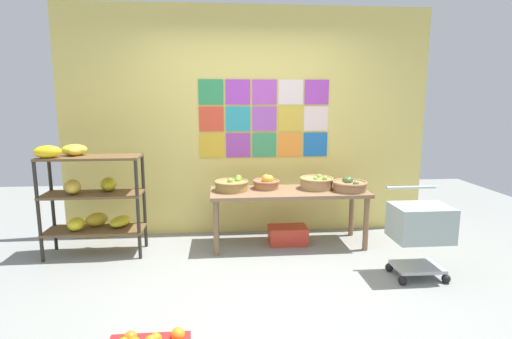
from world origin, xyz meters
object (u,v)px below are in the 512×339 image
object	(u,v)px
display_table	(289,197)
shopping_cart	(420,226)
fruit_basket_centre	(267,182)
fruit_basket_right	(232,185)
fruit_basket_left	(317,182)
fruit_basket_back_left	(349,185)
banana_shelf_unit	(90,192)
produce_crate_under_table	(288,235)

from	to	relation	value
display_table	shopping_cart	xyz separation A→B (m)	(1.06, -0.95, -0.07)
fruit_basket_centre	fruit_basket_right	xyz separation A→B (m)	(-0.40, -0.07, -0.01)
fruit_basket_left	fruit_basket_back_left	bearing A→B (deg)	-22.56
fruit_basket_back_left	fruit_basket_right	bearing A→B (deg)	174.37
fruit_basket_left	shopping_cart	world-z (taller)	shopping_cart
banana_shelf_unit	display_table	world-z (taller)	banana_shelf_unit
fruit_basket_centre	shopping_cart	distance (m)	1.70
banana_shelf_unit	fruit_basket_left	xyz separation A→B (m)	(2.47, 0.14, 0.03)
produce_crate_under_table	shopping_cart	size ratio (longest dim) A/B	0.53
fruit_basket_left	fruit_basket_right	size ratio (longest dim) A/B	1.01
banana_shelf_unit	display_table	size ratio (longest dim) A/B	0.68
fruit_basket_back_left	banana_shelf_unit	bearing A→B (deg)	179.95
banana_shelf_unit	fruit_basket_back_left	bearing A→B (deg)	-0.05
display_table	fruit_basket_centre	world-z (taller)	fruit_basket_centre
fruit_basket_centre	fruit_basket_left	bearing A→B (deg)	-5.74
fruit_basket_left	shopping_cart	size ratio (longest dim) A/B	0.47
fruit_basket_right	fruit_basket_back_left	distance (m)	1.32
fruit_basket_right	shopping_cart	xyz separation A→B (m)	(1.70, -1.00, -0.21)
fruit_basket_left	fruit_basket_centre	size ratio (longest dim) A/B	1.25
fruit_basket_left	banana_shelf_unit	bearing A→B (deg)	-176.80
banana_shelf_unit	fruit_basket_back_left	xyz separation A→B (m)	(2.81, -0.00, 0.03)
banana_shelf_unit	fruit_basket_right	size ratio (longest dim) A/B	3.12
fruit_basket_right	fruit_basket_back_left	size ratio (longest dim) A/B	0.98
fruit_basket_right	display_table	bearing A→B (deg)	-4.06
fruit_basket_centre	fruit_basket_back_left	bearing A→B (deg)	-12.30
shopping_cart	fruit_basket_left	bearing A→B (deg)	124.86
display_table	produce_crate_under_table	size ratio (longest dim) A/B	4.03
fruit_basket_left	fruit_basket_centre	bearing A→B (deg)	174.26
fruit_basket_back_left	shopping_cart	distance (m)	0.98
fruit_basket_left	fruit_basket_right	distance (m)	0.97
fruit_basket_right	produce_crate_under_table	world-z (taller)	fruit_basket_right
banana_shelf_unit	display_table	xyz separation A→B (m)	(2.15, 0.08, -0.11)
fruit_basket_right	fruit_basket_centre	bearing A→B (deg)	9.79
fruit_basket_right	produce_crate_under_table	bearing A→B (deg)	-0.49
shopping_cart	banana_shelf_unit	bearing A→B (deg)	163.68
produce_crate_under_table	fruit_basket_left	bearing A→B (deg)	3.04
fruit_basket_right	fruit_basket_back_left	bearing A→B (deg)	-5.63
fruit_basket_back_left	fruit_basket_left	bearing A→B (deg)	157.44
produce_crate_under_table	fruit_basket_centre	bearing A→B (deg)	162.76
shopping_cart	fruit_basket_back_left	bearing A→B (deg)	113.26
display_table	fruit_basket_right	distance (m)	0.66
produce_crate_under_table	shopping_cart	world-z (taller)	shopping_cart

